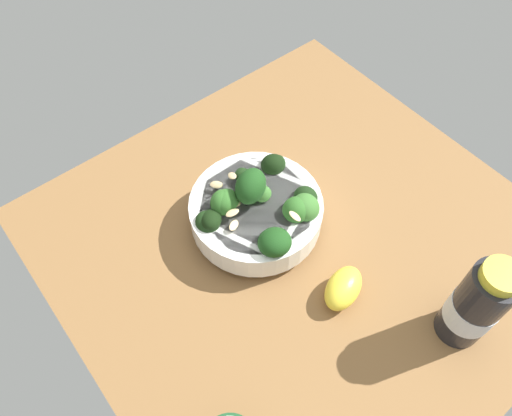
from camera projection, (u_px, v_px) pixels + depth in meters
ground_plane at (300, 247)px, 69.44cm from camera, size 61.84×61.84×3.83cm
bowl_of_broccoli at (257, 209)px, 66.12cm from camera, size 17.72×18.58×10.38cm
lemon_wedge at (343, 288)px, 61.80cm from camera, size 7.41×5.90×3.72cm
bottle_short at (476, 305)px, 55.34cm from camera, size 5.46×5.46×14.58cm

